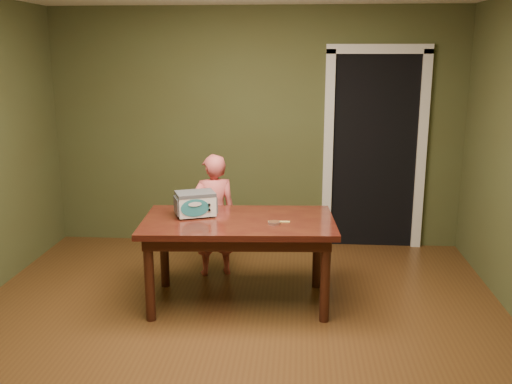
{
  "coord_description": "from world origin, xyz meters",
  "views": [
    {
      "loc": [
        0.49,
        -3.72,
        2.1
      ],
      "look_at": [
        0.12,
        1.0,
        0.95
      ],
      "focal_mm": 40.0,
      "sensor_mm": 36.0,
      "label": 1
    }
  ],
  "objects": [
    {
      "name": "room_shell",
      "position": [
        0.0,
        0.0,
        1.71
      ],
      "size": [
        4.52,
        5.02,
        2.61
      ],
      "color": "#444D29",
      "rests_on": "ground"
    },
    {
      "name": "floor",
      "position": [
        0.0,
        0.0,
        0.0
      ],
      "size": [
        5.0,
        5.0,
        0.0
      ],
      "primitive_type": "plane",
      "color": "#563518",
      "rests_on": "ground"
    },
    {
      "name": "child",
      "position": [
        -0.32,
        1.49,
        0.59
      ],
      "size": [
        0.5,
        0.41,
        1.19
      ],
      "primitive_type": "imported",
      "rotation": [
        0.0,
        0.0,
        3.46
      ],
      "color": "#DC5D5A",
      "rests_on": "floor"
    },
    {
      "name": "spatula",
      "position": [
        0.33,
        0.78,
        0.75
      ],
      "size": [
        0.18,
        0.04,
        0.01
      ],
      "primitive_type": "cube",
      "rotation": [
        0.0,
        0.0,
        0.06
      ],
      "color": "#D6BF5D",
      "rests_on": "dining_table"
    },
    {
      "name": "baking_pan",
      "position": [
        0.29,
        0.73,
        0.76
      ],
      "size": [
        0.1,
        0.1,
        0.02
      ],
      "color": "silver",
      "rests_on": "dining_table"
    },
    {
      "name": "toy_oven",
      "position": [
        -0.39,
        0.91,
        0.86
      ],
      "size": [
        0.39,
        0.33,
        0.21
      ],
      "rotation": [
        0.0,
        0.0,
        0.38
      ],
      "color": "#4C4F54",
      "rests_on": "dining_table"
    },
    {
      "name": "doorway",
      "position": [
        1.3,
        2.78,
        1.06
      ],
      "size": [
        1.1,
        0.66,
        2.25
      ],
      "color": "black",
      "rests_on": "ground"
    },
    {
      "name": "dining_table",
      "position": [
        -0.01,
        0.84,
        0.65
      ],
      "size": [
        1.65,
        1.0,
        0.75
      ],
      "rotation": [
        0.0,
        0.0,
        0.06
      ],
      "color": "#330E0B",
      "rests_on": "floor"
    }
  ]
}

